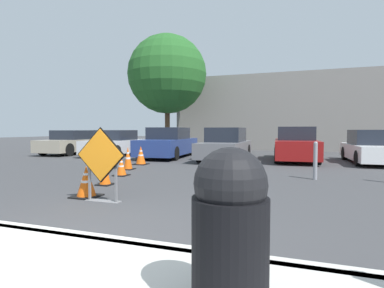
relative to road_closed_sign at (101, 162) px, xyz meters
The scene contains 18 objects.
ground_plane 8.17m from the road_closed_sign, 82.75° to the left, with size 96.00×96.00×0.00m, color #3D3D3F.
curb_lip 2.31m from the road_closed_sign, 62.03° to the right, with size 26.43×0.20×0.14m.
road_closed_sign is the anchor object (origin of this frame).
traffic_cone_nearest 0.81m from the road_closed_sign, 153.17° to the left, with size 0.53×0.53×0.65m.
traffic_cone_second 1.95m from the road_closed_sign, 122.81° to the left, with size 0.38×0.38×0.62m.
traffic_cone_third 3.43m from the road_closed_sign, 115.64° to the left, with size 0.41×0.41×0.58m.
traffic_cone_fourth 4.86m from the road_closed_sign, 114.79° to the left, with size 0.42×0.42×0.80m.
traffic_cone_fifth 6.36m from the road_closed_sign, 111.56° to the left, with size 0.54×0.54×0.75m.
parked_car_nearest 12.78m from the road_closed_sign, 133.04° to the left, with size 2.04×4.23×1.38m.
parked_car_second 10.77m from the road_closed_sign, 121.54° to the left, with size 1.90×4.12×1.39m.
parked_car_third 9.59m from the road_closed_sign, 105.43° to the left, with size 2.15×4.74×1.53m.
parked_car_fourth 8.87m from the road_closed_sign, 86.56° to the left, with size 1.82×4.69×1.51m.
parked_car_fifth 10.19m from the road_closed_sign, 69.23° to the left, with size 1.99×4.64×1.54m.
parked_car_sixth 11.55m from the road_closed_sign, 54.55° to the left, with size 1.98×4.27×1.41m.
trash_bin 4.21m from the road_closed_sign, 42.49° to the right, with size 0.54×0.54×1.15m.
bollard_nearest 5.88m from the road_closed_sign, 45.50° to the left, with size 0.12×0.12×1.08m.
building_facade_backdrop 18.75m from the road_closed_sign, 81.99° to the left, with size 14.70×5.00×5.25m.
street_tree_behind_lot 14.21m from the road_closed_sign, 107.96° to the left, with size 5.02×5.02×7.47m.
Camera 1 is at (2.48, -2.95, 1.41)m, focal length 28.00 mm.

